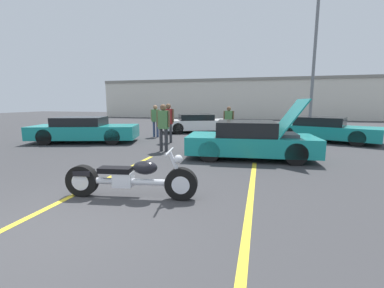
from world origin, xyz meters
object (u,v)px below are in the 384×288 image
spectator_far_lot (163,123)px  motorcycle (130,179)px  light_pole (316,51)px  parked_car_left_row (84,130)px  show_car_hood_open (251,140)px  parked_car_mid_row (198,123)px  spectator_midground (168,119)px  parked_car_right_row (323,129)px  spectator_by_show_car (155,118)px  spectator_near_motorcycle (229,120)px

spectator_far_lot → motorcycle: bearing=-76.4°
light_pole → parked_car_left_row: light_pole is taller
show_car_hood_open → parked_car_mid_row: size_ratio=0.88×
spectator_midground → spectator_far_lot: spectator_midground is taller
parked_car_mid_row → parked_car_right_row: size_ratio=0.98×
spectator_by_show_car → parked_car_right_row: bearing=5.2°
parked_car_mid_row → spectator_midground: spectator_midground is taller
parked_car_right_row → spectator_near_motorcycle: spectator_near_motorcycle is taller
parked_car_right_row → parked_car_left_row: 11.07m
show_car_hood_open → spectator_near_motorcycle: (-1.24, 4.15, 0.36)m
motorcycle → spectator_near_motorcycle: bearing=75.2°
spectator_midground → light_pole: bearing=42.8°
light_pole → motorcycle: 14.89m
motorcycle → parked_car_left_row: (-5.41, 5.72, 0.19)m
light_pole → spectator_midground: light_pole is taller
parked_car_mid_row → spectator_near_motorcycle: bearing=-74.2°
light_pole → motorcycle: bearing=-112.2°
light_pole → show_car_hood_open: bearing=-110.4°
motorcycle → spectator_near_motorcycle: 8.46m
spectator_far_lot → spectator_near_motorcycle: bearing=63.0°
parked_car_left_row → motorcycle: bearing=-63.6°
show_car_hood_open → parked_car_mid_row: (-3.44, 6.83, -0.05)m
parked_car_left_row → spectator_far_lot: 4.47m
spectator_near_motorcycle → spectator_far_lot: spectator_far_lot is taller
motorcycle → parked_car_mid_row: bearing=87.8°
spectator_by_show_car → light_pole: bearing=30.7°
light_pole → show_car_hood_open: light_pole is taller
parked_car_mid_row → spectator_by_show_car: bearing=-142.4°
spectator_midground → spectator_far_lot: size_ratio=1.00×
parked_car_left_row → spectator_near_motorcycle: size_ratio=3.06×
motorcycle → show_car_hood_open: 4.73m
parked_car_mid_row → spectator_by_show_car: 3.32m
light_pole → spectator_by_show_car: size_ratio=5.34×
motorcycle → spectator_by_show_car: (-2.96, 8.21, 0.61)m
parked_car_mid_row → parked_car_left_row: 6.71m
spectator_near_motorcycle → parked_car_mid_row: bearing=129.3°
spectator_by_show_car → spectator_midground: (1.30, -1.58, 0.06)m
parked_car_right_row → spectator_by_show_car: 8.18m
parked_car_right_row → spectator_by_show_car: size_ratio=2.93×
parked_car_right_row → spectator_midground: 7.24m
parked_car_mid_row → spectator_midground: size_ratio=2.73×
show_car_hood_open → spectator_midground: size_ratio=2.39×
motorcycle → spectator_far_lot: bearing=94.3°
show_car_hood_open → spectator_midground: show_car_hood_open is taller
parked_car_mid_row → parked_car_left_row: bearing=-150.5°
motorcycle → spectator_far_lot: (-1.11, 4.59, 0.67)m
spectator_far_lot → parked_car_right_row: bearing=34.7°
motorcycle → parked_car_right_row: 10.34m
parked_car_left_row → spectator_near_motorcycle: bearing=6.3°
parked_car_mid_row → spectator_near_motorcycle: size_ratio=2.97×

